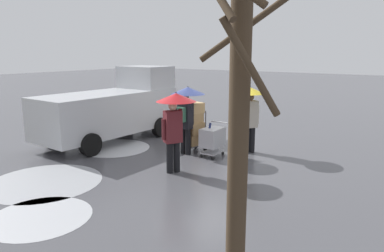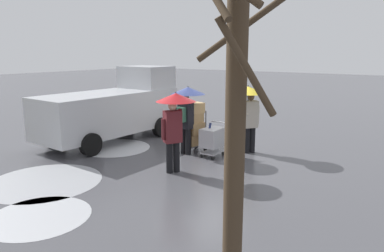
# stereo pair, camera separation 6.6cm
# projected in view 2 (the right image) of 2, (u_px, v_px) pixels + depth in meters

# --- Properties ---
(ground_plane) EXTENTS (90.00, 90.00, 0.00)m
(ground_plane) POSITION_uv_depth(u_px,v_px,m) (203.00, 150.00, 11.58)
(ground_plane) COLOR #4C4C51
(slush_patch_near_cluster) EXTENTS (2.31, 2.31, 0.01)m
(slush_patch_near_cluster) POSITION_uv_depth(u_px,v_px,m) (115.00, 148.00, 11.91)
(slush_patch_near_cluster) COLOR silver
(slush_patch_near_cluster) RESTS_ON ground
(slush_patch_under_van) EXTENTS (1.97, 1.97, 0.01)m
(slush_patch_under_van) POSITION_uv_depth(u_px,v_px,m) (39.00, 217.00, 6.93)
(slush_patch_under_van) COLOR #ADAFB5
(slush_patch_under_van) RESTS_ON ground
(slush_patch_mid_street) EXTENTS (2.76, 2.76, 0.01)m
(slush_patch_mid_street) POSITION_uv_depth(u_px,v_px,m) (45.00, 181.00, 8.80)
(slush_patch_mid_street) COLOR #999BA0
(slush_patch_mid_street) RESTS_ON ground
(cargo_van_parked_right) EXTENTS (2.32, 5.40, 2.60)m
(cargo_van_parked_right) POSITION_uv_depth(u_px,v_px,m) (115.00, 108.00, 12.80)
(cargo_van_parked_right) COLOR #B7BABF
(cargo_van_parked_right) RESTS_ON ground
(shopping_cart_vendor) EXTENTS (0.58, 0.83, 1.04)m
(shopping_cart_vendor) POSITION_uv_depth(u_px,v_px,m) (212.00, 138.00, 10.82)
(shopping_cart_vendor) COLOR #B2B2B7
(shopping_cart_vendor) RESTS_ON ground
(hand_dolly_boxes) EXTENTS (0.65, 0.80, 1.57)m
(hand_dolly_boxes) POSITION_uv_depth(u_px,v_px,m) (194.00, 125.00, 11.31)
(hand_dolly_boxes) COLOR #515156
(hand_dolly_boxes) RESTS_ON ground
(pedestrian_pink_side) EXTENTS (1.04, 1.04, 2.15)m
(pedestrian_pink_side) POSITION_uv_depth(u_px,v_px,m) (187.00, 105.00, 10.85)
(pedestrian_pink_side) COLOR black
(pedestrian_pink_side) RESTS_ON ground
(pedestrian_black_side) EXTENTS (1.04, 1.04, 2.15)m
(pedestrian_black_side) POSITION_uv_depth(u_px,v_px,m) (174.00, 113.00, 9.22)
(pedestrian_black_side) COLOR black
(pedestrian_black_side) RESTS_ON ground
(pedestrian_white_side) EXTENTS (1.04, 1.04, 2.15)m
(pedestrian_white_side) POSITION_uv_depth(u_px,v_px,m) (249.00, 104.00, 11.02)
(pedestrian_white_side) COLOR black
(pedestrian_white_side) RESTS_ON ground
(bare_tree_near) EXTENTS (1.22, 1.25, 4.14)m
(bare_tree_near) POSITION_uv_depth(u_px,v_px,m) (234.00, 143.00, 4.09)
(bare_tree_near) COLOR #423323
(bare_tree_near) RESTS_ON ground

